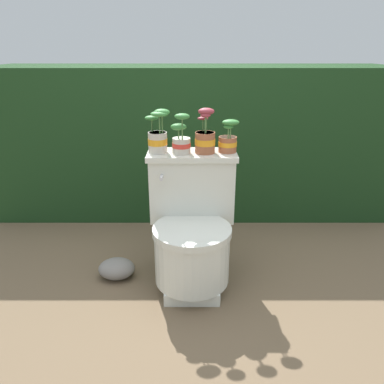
{
  "coord_description": "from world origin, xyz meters",
  "views": [
    {
      "loc": [
        -0.0,
        -1.77,
        1.28
      ],
      "look_at": [
        0.0,
        0.13,
        0.54
      ],
      "focal_mm": 35.0,
      "sensor_mm": 36.0,
      "label": 1
    }
  ],
  "objects": [
    {
      "name": "potted_plant_left",
      "position": [
        -0.19,
        0.24,
        0.82
      ],
      "size": [
        0.14,
        0.12,
        0.24
      ],
      "color": "beige",
      "rests_on": "toilet"
    },
    {
      "name": "ground_plane",
      "position": [
        0.0,
        0.0,
        0.0
      ],
      "size": [
        12.0,
        12.0,
        0.0
      ],
      "primitive_type": "plane",
      "color": "brown"
    },
    {
      "name": "potted_plant_midleft",
      "position": [
        -0.06,
        0.22,
        0.8
      ],
      "size": [
        0.11,
        0.12,
        0.23
      ],
      "color": "beige",
      "rests_on": "toilet"
    },
    {
      "name": "potted_plant_middle",
      "position": [
        0.07,
        0.24,
        0.81
      ],
      "size": [
        0.11,
        0.11,
        0.25
      ],
      "color": "#9E5638",
      "rests_on": "toilet"
    },
    {
      "name": "potted_plant_midright",
      "position": [
        0.2,
        0.25,
        0.79
      ],
      "size": [
        0.11,
        0.12,
        0.19
      ],
      "color": "#9E5638",
      "rests_on": "toilet"
    },
    {
      "name": "toilet",
      "position": [
        0.0,
        0.1,
        0.34
      ],
      "size": [
        0.5,
        0.57,
        0.73
      ],
      "color": "silver",
      "rests_on": "ground"
    },
    {
      "name": "hedge_backdrop",
      "position": [
        0.0,
        1.21,
        0.57
      ],
      "size": [
        3.06,
        0.72,
        1.14
      ],
      "color": "#193819",
      "rests_on": "ground"
    },
    {
      "name": "garden_stone",
      "position": [
        -0.44,
        0.12,
        0.06
      ],
      "size": [
        0.21,
        0.17,
        0.12
      ],
      "color": "gray",
      "rests_on": "ground"
    }
  ]
}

